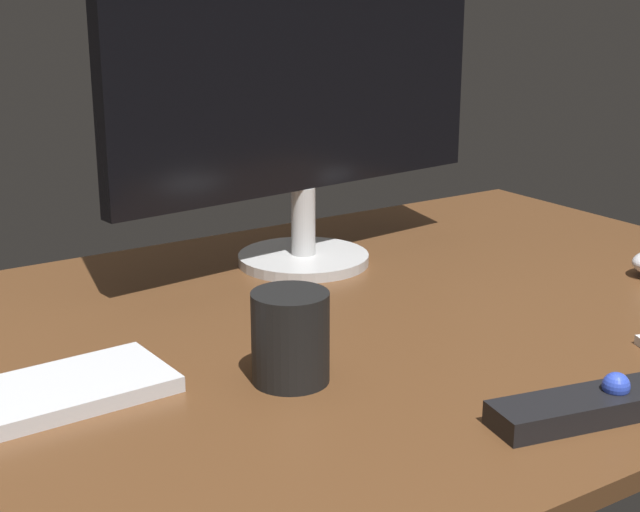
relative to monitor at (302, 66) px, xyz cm
name	(u,v)px	position (x,y,z in cm)	size (l,w,h in cm)	color
desk	(307,337)	(-13.35, -21.79, -28.30)	(140.00, 84.00, 2.00)	brown
monitor	(302,66)	(0.00, 0.00, 0.00)	(59.37, 18.34, 48.54)	silver
media_remote	(586,406)	(-4.35, -54.83, -26.05)	(18.78, 8.84, 3.99)	black
coffee_mug	(290,337)	(-22.41, -32.92, -22.66)	(7.76, 7.76, 9.27)	black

